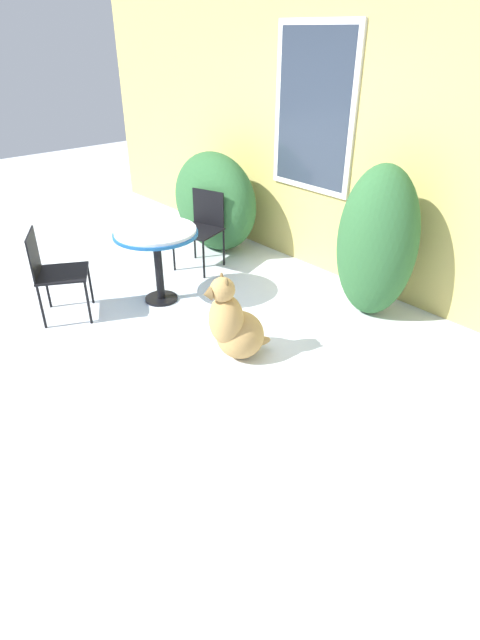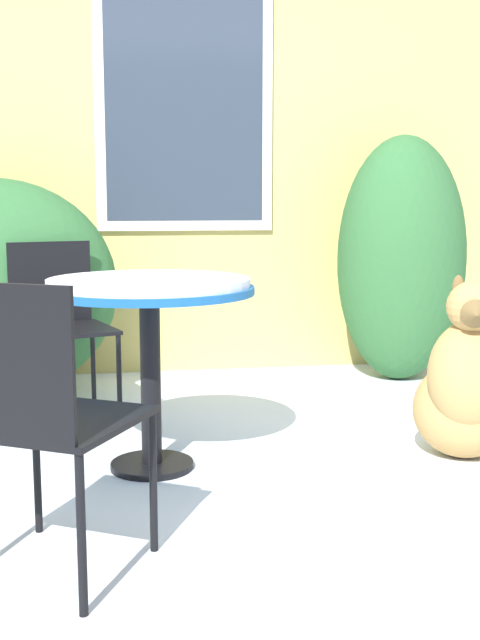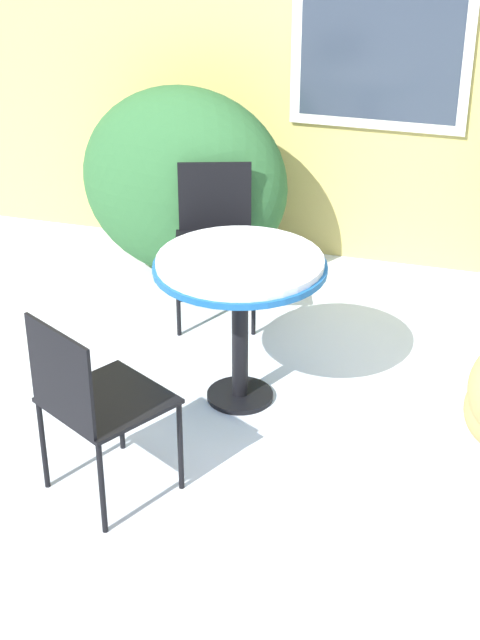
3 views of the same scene
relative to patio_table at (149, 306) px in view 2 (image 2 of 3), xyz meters
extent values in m
plane|color=silver|center=(0.40, -0.36, -0.65)|extent=(16.00, 16.00, 0.00)
cube|color=tan|center=(0.40, 1.84, 0.85)|extent=(8.00, 0.06, 3.00)
cube|color=silver|center=(0.32, 1.80, 1.03)|extent=(1.06, 0.04, 1.62)
cube|color=#2D3847|center=(0.32, 1.78, 1.03)|extent=(0.94, 0.01, 1.50)
ellipsoid|color=#2D6033|center=(1.54, 1.38, 0.06)|extent=(0.75, 0.66, 1.43)
cylinder|color=black|center=(0.00, 0.00, -0.64)|extent=(0.33, 0.33, 0.03)
cylinder|color=black|center=(0.00, 0.00, -0.29)|extent=(0.08, 0.08, 0.67)
cylinder|color=#195699|center=(0.00, 0.00, 0.06)|extent=(0.81, 0.81, 0.03)
cylinder|color=silver|center=(0.00, 0.00, 0.09)|extent=(0.78, 0.78, 0.03)
cube|color=black|center=(-0.37, 0.78, -0.21)|extent=(0.56, 0.56, 0.02)
cube|color=black|center=(-0.44, 0.98, 0.00)|extent=(0.40, 0.14, 0.40)
cylinder|color=black|center=(-0.50, 0.52, -0.43)|extent=(0.02, 0.02, 0.43)
cylinder|color=black|center=(-0.11, 0.65, -0.43)|extent=(0.02, 0.02, 0.43)
cylinder|color=black|center=(-0.63, 0.91, -0.43)|extent=(0.02, 0.02, 0.43)
cylinder|color=black|center=(-0.24, 1.04, -0.43)|extent=(0.02, 0.02, 0.43)
cube|color=black|center=(-0.32, -0.84, -0.21)|extent=(0.61, 0.61, 0.02)
cube|color=black|center=(-0.42, -1.03, 0.00)|extent=(0.36, 0.22, 0.40)
cylinder|color=black|center=(-0.04, -0.76, -0.43)|extent=(0.02, 0.02, 0.43)
cylinder|color=black|center=(-0.39, -0.56, -0.43)|extent=(0.02, 0.02, 0.43)
cylinder|color=black|center=(-0.24, -1.12, -0.43)|extent=(0.02, 0.02, 0.43)
ellipsoid|color=tan|center=(1.28, -0.06, -0.45)|extent=(0.53, 0.52, 0.40)
ellipsoid|color=tan|center=(1.24, -0.17, -0.28)|extent=(0.40, 0.37, 0.44)
sphere|color=tan|center=(1.23, -0.20, 0.00)|extent=(0.20, 0.20, 0.20)
cone|color=brown|center=(1.19, -0.32, -0.02)|extent=(0.12, 0.09, 0.11)
ellipsoid|color=brown|center=(1.19, -0.16, 0.07)|extent=(0.05, 0.04, 0.09)
ellipsoid|color=tan|center=(1.35, 0.12, -0.56)|extent=(0.14, 0.20, 0.08)
camera|label=1|loc=(3.92, -2.39, 1.75)|focal=28.00mm
camera|label=2|loc=(-0.16, -3.08, 0.41)|focal=45.00mm
camera|label=3|loc=(1.16, -3.94, 1.98)|focal=55.00mm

